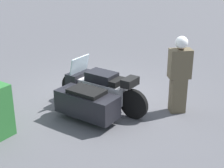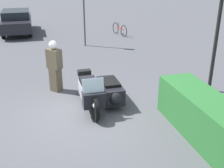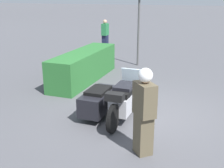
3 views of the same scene
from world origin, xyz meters
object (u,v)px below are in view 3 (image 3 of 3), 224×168
(pedestrian_bystander, at_px, (105,35))
(officer_rider, at_px, (144,110))
(traffic_light_near, at_px, (139,16))
(police_motorcycle, at_px, (113,98))
(hedge_bush_curbside, at_px, (84,66))

(pedestrian_bystander, bearing_deg, officer_rider, -64.58)
(officer_rider, relative_size, traffic_light_near, 0.54)
(police_motorcycle, xyz_separation_m, traffic_light_near, (5.54, 0.82, 1.70))
(hedge_bush_curbside, relative_size, pedestrian_bystander, 2.31)
(officer_rider, height_order, traffic_light_near, traffic_light_near)
(officer_rider, bearing_deg, traffic_light_near, 64.61)
(police_motorcycle, xyz_separation_m, officer_rider, (-1.56, -1.21, 0.46))
(police_motorcycle, relative_size, hedge_bush_curbside, 0.61)
(officer_rider, bearing_deg, pedestrian_bystander, 73.93)
(police_motorcycle, bearing_deg, officer_rider, -141.68)
(traffic_light_near, bearing_deg, hedge_bush_curbside, -29.98)
(police_motorcycle, xyz_separation_m, pedestrian_bystander, (8.64, 3.61, 0.38))
(hedge_bush_curbside, distance_m, traffic_light_near, 3.55)
(hedge_bush_curbside, bearing_deg, traffic_light_near, -23.92)
(traffic_light_near, xyz_separation_m, pedestrian_bystander, (3.09, 2.79, -1.32))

